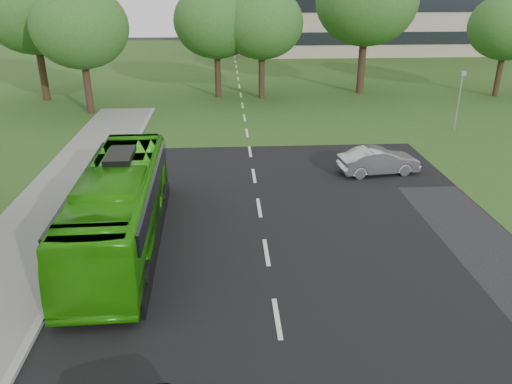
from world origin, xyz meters
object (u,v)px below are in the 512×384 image
sedan (379,161)px  bus (120,206)px  tree_park_f (33,12)px  tree_park_c (262,23)px  camera_pole (460,93)px  tree_park_a (80,27)px  tree_park_b (216,21)px  tree_park_d (367,2)px  tree_park_e (508,27)px

sedan → bus: bearing=111.7°
tree_park_f → sedan: (23.20, -19.07, -6.42)m
tree_park_c → sedan: bearing=-75.6°
tree_park_c → camera_pole: bearing=-41.4°
tree_park_a → bus: (6.28, -21.14, -4.76)m
bus → tree_park_b: bearing=81.0°
tree_park_d → tree_park_f: size_ratio=1.10×
tree_park_a → bus: 22.56m
tree_park_a → tree_park_f: bearing=135.3°
bus → tree_park_a: bearing=105.2°
tree_park_b → bus: bearing=-97.6°
tree_park_c → tree_park_f: size_ratio=0.87×
tree_park_a → camera_pole: size_ratio=2.34×
tree_park_c → camera_pole: (12.42, -10.96, -3.63)m
tree_park_b → tree_park_f: size_ratio=0.89×
tree_park_a → bus: size_ratio=0.84×
tree_park_d → camera_pole: bearing=-75.0°
bus → tree_park_e: bearing=40.5°
tree_park_d → camera_pole: (3.36, -12.52, -5.23)m
tree_park_c → bus: 27.06m
tree_park_e → bus: bearing=-138.1°
bus → sedan: size_ratio=2.64×
tree_park_b → sedan: bearing=-66.3°
bus → sedan: (12.08, 6.86, -0.86)m
tree_park_f → camera_pole: tree_park_f is taller
tree_park_b → tree_park_f: tree_park_f is taller
tree_park_b → sedan: tree_park_b is taller
tree_park_f → bus: (11.12, -25.93, -5.57)m
tree_park_f → bus: bearing=-66.8°
tree_park_e → sedan: tree_park_e is taller
tree_park_a → tree_park_f: size_ratio=0.89×
sedan → camera_pole: size_ratio=1.06×
tree_park_c → bus: size_ratio=0.82×
sedan → tree_park_c: bearing=6.5°
tree_park_e → sedan: bearing=-131.1°
tree_park_c → sedan: (4.81, -18.78, -5.50)m
tree_park_a → tree_park_b: bearing=28.1°
tree_park_b → bus: tree_park_b is taller
camera_pole → tree_park_a: bearing=174.5°
tree_park_a → bus: bearing=-73.4°
tree_park_b → tree_park_c: tree_park_b is taller
tree_park_a → tree_park_e: size_ratio=1.08×
tree_park_a → tree_park_e: tree_park_a is taller
bus → sedan: bus is taller
bus → camera_pole: (19.69, 14.68, 1.01)m
tree_park_b → tree_park_a: bearing=-151.9°
tree_park_e → tree_park_f: bearing=178.8°
tree_park_f → camera_pole: size_ratio=2.63×
tree_park_d → camera_pole: size_ratio=2.90×
bus → tree_park_f: bearing=111.8°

